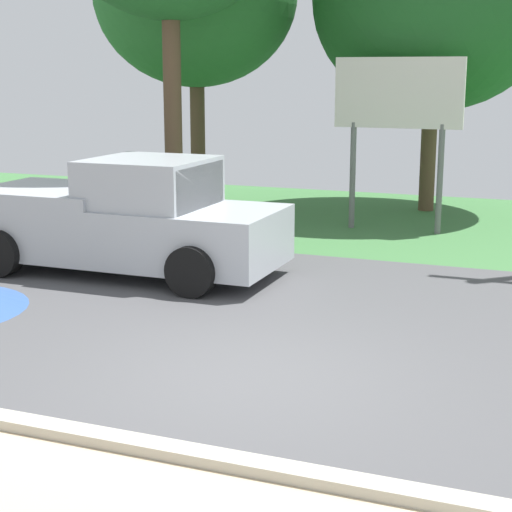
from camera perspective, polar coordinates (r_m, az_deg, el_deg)
The scene contains 3 objects.
ground_plane at distance 11.68m, azimuth 4.68°, elevation -3.65°, with size 40.00×22.00×0.20m.
pickup_truck at distance 13.55m, azimuth -9.06°, elevation 2.51°, with size 5.20×2.28×1.88m.
roadside_billboard at distance 17.00m, azimuth 9.81°, elevation 10.22°, with size 2.60×0.12×3.50m.
Camera 1 is at (3.19, -7.80, 3.23)m, focal length 57.76 mm.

